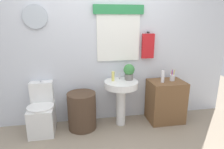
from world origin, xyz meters
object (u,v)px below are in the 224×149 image
(toilet, at_px, (42,113))
(potted_plant, at_px, (129,71))
(wooden_cabinet, at_px, (165,101))
(toothbrush_cup, at_px, (172,78))
(soap_bottle, at_px, (113,76))
(laundry_hamper, at_px, (82,111))
(lotion_bottle, at_px, (163,77))
(pedestal_sink, at_px, (121,92))

(toilet, height_order, potted_plant, potted_plant)
(wooden_cabinet, distance_m, toothbrush_cup, 0.42)
(toilet, bearing_deg, potted_plant, 1.18)
(soap_bottle, distance_m, toothbrush_cup, 0.99)
(laundry_hamper, xyz_separation_m, toothbrush_cup, (1.50, 0.02, 0.46))
(toilet, xyz_separation_m, lotion_bottle, (1.90, -0.07, 0.50))
(laundry_hamper, relative_size, pedestal_sink, 0.79)
(soap_bottle, bearing_deg, toilet, -179.06)
(toilet, height_order, pedestal_sink, toilet)
(pedestal_sink, distance_m, lotion_bottle, 0.71)
(pedestal_sink, height_order, soap_bottle, soap_bottle)
(wooden_cabinet, distance_m, lotion_bottle, 0.46)
(wooden_cabinet, height_order, potted_plant, potted_plant)
(pedestal_sink, relative_size, toothbrush_cup, 4.01)
(toothbrush_cup, bearing_deg, lotion_bottle, -163.23)
(lotion_bottle, bearing_deg, potted_plant, 169.38)
(laundry_hamper, xyz_separation_m, lotion_bottle, (1.30, -0.04, 0.50))
(wooden_cabinet, xyz_separation_m, potted_plant, (-0.63, 0.06, 0.53))
(toothbrush_cup, bearing_deg, potted_plant, 176.87)
(wooden_cabinet, bearing_deg, toilet, 179.09)
(pedestal_sink, bearing_deg, soap_bottle, 157.38)
(toilet, height_order, lotion_bottle, lotion_bottle)
(pedestal_sink, relative_size, wooden_cabinet, 1.06)
(wooden_cabinet, relative_size, lotion_bottle, 3.57)
(laundry_hamper, relative_size, potted_plant, 2.29)
(soap_bottle, bearing_deg, toothbrush_cup, -1.73)
(toilet, bearing_deg, laundry_hamper, -3.03)
(pedestal_sink, bearing_deg, lotion_bottle, -3.40)
(laundry_hamper, xyz_separation_m, potted_plant, (0.77, 0.06, 0.59))
(potted_plant, bearing_deg, toothbrush_cup, -3.13)
(wooden_cabinet, relative_size, soap_bottle, 4.68)
(wooden_cabinet, relative_size, toothbrush_cup, 3.77)
(wooden_cabinet, xyz_separation_m, toothbrush_cup, (0.10, 0.02, 0.40))
(toothbrush_cup, bearing_deg, toilet, 179.68)
(pedestal_sink, distance_m, soap_bottle, 0.28)
(laundry_hamper, distance_m, pedestal_sink, 0.68)
(pedestal_sink, height_order, toothbrush_cup, toothbrush_cup)
(soap_bottle, bearing_deg, laundry_hamper, -174.35)
(pedestal_sink, xyz_separation_m, wooden_cabinet, (0.77, 0.00, -0.22))
(laundry_hamper, relative_size, soap_bottle, 3.91)
(pedestal_sink, bearing_deg, laundry_hamper, 180.00)
(lotion_bottle, distance_m, toothbrush_cup, 0.21)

